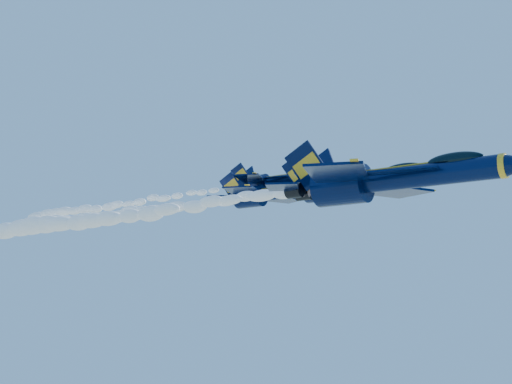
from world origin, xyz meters
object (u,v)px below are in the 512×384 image
Objects in this scene: jet_lead at (389,179)px; jet_fourth at (276,181)px; jet_third at (273,193)px; jet_second at (358,182)px.

jet_lead is 1.21× the size of jet_fourth.
jet_fourth is at bearing 120.19° from jet_third.
jet_second is 1.19× the size of jet_fourth.
jet_lead is 40.27m from jet_fourth.
jet_lead is 1.09× the size of jet_third.
jet_third reaches higher than jet_second.
jet_second is 1.07× the size of jet_third.
jet_second is at bearing -29.28° from jet_third.
jet_second is at bearing 124.67° from jet_lead.
jet_fourth is (-28.55, 27.40, 7.46)m from jet_lead.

